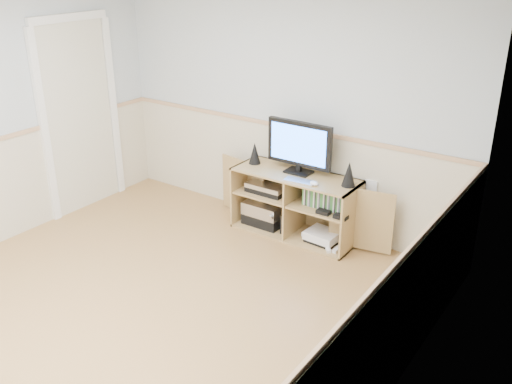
# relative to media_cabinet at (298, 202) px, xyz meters

# --- Properties ---
(room) EXTENTS (4.04, 4.54, 2.54)m
(room) POSITION_rel_media_cabinet_xyz_m (-0.37, -1.92, 0.88)
(room) COLOR tan
(room) RESTS_ON ground
(media_cabinet) EXTENTS (1.98, 0.48, 0.65)m
(media_cabinet) POSITION_rel_media_cabinet_xyz_m (0.00, 0.00, 0.00)
(media_cabinet) COLOR tan
(media_cabinet) RESTS_ON floor
(monitor) EXTENTS (0.68, 0.18, 0.52)m
(monitor) POSITION_rel_media_cabinet_xyz_m (-0.00, -0.01, 0.60)
(monitor) COLOR black
(monitor) RESTS_ON media_cabinet
(speaker_left) EXTENTS (0.12, 0.12, 0.22)m
(speaker_left) POSITION_rel_media_cabinet_xyz_m (-0.50, -0.04, 0.43)
(speaker_left) COLOR black
(speaker_left) RESTS_ON media_cabinet
(speaker_right) EXTENTS (0.13, 0.13, 0.24)m
(speaker_right) POSITION_rel_media_cabinet_xyz_m (0.55, -0.04, 0.44)
(speaker_right) COLOR black
(speaker_right) RESTS_ON media_cabinet
(keyboard) EXTENTS (0.31, 0.15, 0.01)m
(keyboard) POSITION_rel_media_cabinet_xyz_m (0.13, -0.20, 0.32)
(keyboard) COLOR silver
(keyboard) RESTS_ON media_cabinet
(mouse) EXTENTS (0.11, 0.10, 0.04)m
(mouse) POSITION_rel_media_cabinet_xyz_m (0.28, -0.20, 0.34)
(mouse) COLOR white
(mouse) RESTS_ON media_cabinet
(av_components) EXTENTS (0.50, 0.30, 0.47)m
(av_components) POSITION_rel_media_cabinet_xyz_m (-0.34, -0.06, -0.11)
(av_components) COLOR black
(av_components) RESTS_ON media_cabinet
(game_consoles) EXTENTS (0.45, 0.30, 0.11)m
(game_consoles) POSITION_rel_media_cabinet_xyz_m (0.33, -0.07, -0.26)
(game_consoles) COLOR white
(game_consoles) RESTS_ON media_cabinet
(game_cases) EXTENTS (0.42, 0.14, 0.19)m
(game_cases) POSITION_rel_media_cabinet_xyz_m (0.34, -0.08, 0.15)
(game_cases) COLOR #3F8C3F
(game_cases) RESTS_ON media_cabinet
(wall_outlet) EXTENTS (0.12, 0.03, 0.12)m
(wall_outlet) POSITION_rel_media_cabinet_xyz_m (0.69, 0.19, 0.27)
(wall_outlet) COLOR white
(wall_outlet) RESTS_ON wall_back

